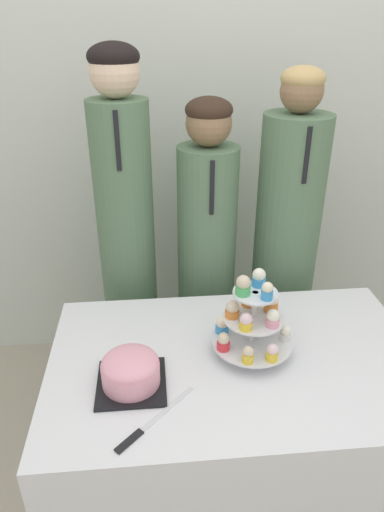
{
  "coord_description": "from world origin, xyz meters",
  "views": [
    {
      "loc": [
        -0.26,
        -0.79,
        1.75
      ],
      "look_at": [
        -0.15,
        0.43,
        1.11
      ],
      "focal_mm": 32.0,
      "sensor_mm": 36.0,
      "label": 1
    }
  ],
  "objects_px": {
    "student_0": "(128,251)",
    "student_2": "(284,259)",
    "cupcake_stand": "(252,318)",
    "student_1": "(206,269)",
    "cake_knife": "(144,429)",
    "round_cake": "(131,370)"
  },
  "relations": [
    {
      "from": "round_cake",
      "to": "cupcake_stand",
      "type": "height_order",
      "value": "cupcake_stand"
    },
    {
      "from": "round_cake",
      "to": "student_2",
      "type": "xyz_separation_m",
      "value": [
        0.68,
        0.72,
        -0.04
      ]
    },
    {
      "from": "student_1",
      "to": "student_2",
      "type": "xyz_separation_m",
      "value": [
        0.36,
        0.0,
        0.03
      ]
    },
    {
      "from": "cake_knife",
      "to": "student_1",
      "type": "distance_m",
      "value": 0.95
    },
    {
      "from": "cake_knife",
      "to": "student_0",
      "type": "distance_m",
      "value": 0.91
    },
    {
      "from": "cake_knife",
      "to": "cupcake_stand",
      "type": "bearing_deg",
      "value": -4.76
    },
    {
      "from": "cupcake_stand",
      "to": "student_2",
      "type": "xyz_separation_m",
      "value": [
        0.28,
        0.6,
        -0.12
      ]
    },
    {
      "from": "cake_knife",
      "to": "cupcake_stand",
      "type": "relative_size",
      "value": 0.76
    },
    {
      "from": "student_2",
      "to": "cupcake_stand",
      "type": "bearing_deg",
      "value": -115.17
    },
    {
      "from": "student_2",
      "to": "student_1",
      "type": "bearing_deg",
      "value": -180.0
    },
    {
      "from": "round_cake",
      "to": "student_0",
      "type": "height_order",
      "value": "student_0"
    },
    {
      "from": "cake_knife",
      "to": "cupcake_stand",
      "type": "distance_m",
      "value": 0.49
    },
    {
      "from": "student_1",
      "to": "cake_knife",
      "type": "bearing_deg",
      "value": -107.47
    },
    {
      "from": "cupcake_stand",
      "to": "student_1",
      "type": "distance_m",
      "value": 0.63
    },
    {
      "from": "round_cake",
      "to": "cake_knife",
      "type": "xyz_separation_m",
      "value": [
        0.04,
        -0.18,
        -0.06
      ]
    },
    {
      "from": "student_0",
      "to": "student_2",
      "type": "height_order",
      "value": "student_0"
    },
    {
      "from": "student_0",
      "to": "cake_knife",
      "type": "bearing_deg",
      "value": -85.79
    },
    {
      "from": "round_cake",
      "to": "student_1",
      "type": "height_order",
      "value": "student_1"
    },
    {
      "from": "cupcake_stand",
      "to": "student_0",
      "type": "xyz_separation_m",
      "value": [
        -0.43,
        0.6,
        -0.04
      ]
    },
    {
      "from": "cake_knife",
      "to": "student_2",
      "type": "relative_size",
      "value": 0.15
    },
    {
      "from": "round_cake",
      "to": "cake_knife",
      "type": "distance_m",
      "value": 0.19
    },
    {
      "from": "round_cake",
      "to": "student_1",
      "type": "bearing_deg",
      "value": 66.0
    }
  ]
}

